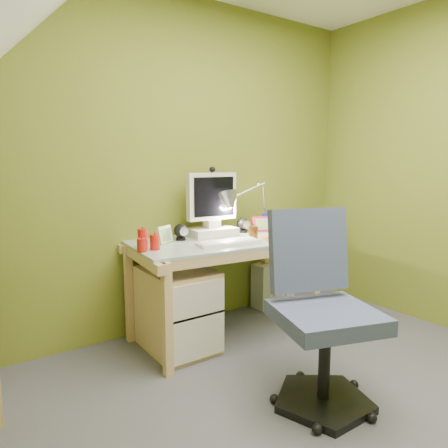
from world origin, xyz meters
TOP-DOWN VIEW (x-y plane):
  - floor at (0.00, 0.00)m, footprint 3.20×3.20m
  - wall_back at (0.00, 1.60)m, footprint 3.20×0.01m
  - desk at (0.18, 1.23)m, footprint 1.35×0.76m
  - monitor at (0.18, 1.41)m, footprint 0.41×0.26m
  - speaker_left at (-0.09, 1.39)m, footprint 0.11×0.11m
  - speaker_right at (0.45, 1.39)m, footprint 0.11×0.11m
  - keyboard at (0.10, 1.09)m, footprint 0.44×0.18m
  - mousepad at (0.56, 1.09)m, footprint 0.25×0.18m
  - mouse at (0.56, 1.09)m, footprint 0.12×0.09m
  - amber_tumbler at (0.36, 1.15)m, footprint 0.08×0.08m
  - candle_cluster at (-0.42, 1.24)m, footprint 0.18×0.16m
  - photo_frame_red at (0.60, 1.35)m, footprint 0.14×0.06m
  - photo_frame_blue at (0.74, 1.39)m, footprint 0.15×0.05m
  - photo_frame_green at (-0.22, 1.37)m, footprint 0.13×0.08m
  - desk_lamp at (0.63, 1.41)m, footprint 0.54×0.32m
  - task_chair at (0.09, 0.23)m, footprint 0.68×0.68m
  - radiator at (0.86, 1.50)m, footprint 0.39×0.18m

SIDE VIEW (x-z plane):
  - floor at x=0.00m, z-range -0.01..0.00m
  - radiator at x=0.86m, z-range 0.00..0.38m
  - desk at x=0.18m, z-range 0.00..0.70m
  - task_chair at x=0.09m, z-range 0.00..0.98m
  - mousepad at x=0.56m, z-range 0.70..0.70m
  - keyboard at x=0.10m, z-range 0.70..0.72m
  - mouse at x=0.56m, z-range 0.70..0.73m
  - amber_tumbler at x=0.36m, z-range 0.70..0.78m
  - photo_frame_green at x=-0.22m, z-range 0.70..0.81m
  - speaker_left at x=-0.09m, z-range 0.70..0.81m
  - speaker_right at x=0.45m, z-range 0.70..0.81m
  - photo_frame_red at x=0.60m, z-range 0.70..0.81m
  - candle_cluster at x=-0.42m, z-range 0.70..0.82m
  - photo_frame_blue at x=0.74m, z-range 0.70..0.82m
  - desk_lamp at x=0.63m, z-range 0.70..1.24m
  - monitor at x=0.18m, z-range 0.70..1.24m
  - wall_back at x=0.00m, z-range 0.00..2.40m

